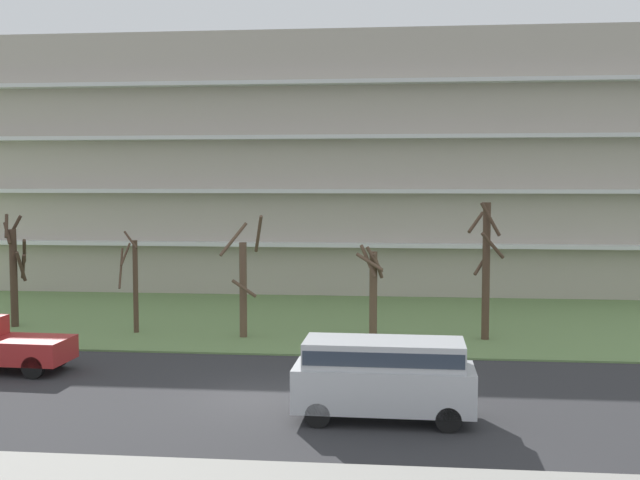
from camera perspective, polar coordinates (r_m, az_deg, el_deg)
The scene contains 9 objects.
ground at distance 25.53m, azimuth -4.45°, elevation -11.45°, with size 160.00×160.00×0.00m, color #2D2D30.
grass_lawn_strip at distance 39.04m, azimuth -0.78°, elevation -5.86°, with size 80.00×16.00×0.08m, color #66844C.
apartment_building at distance 52.82m, azimuth 1.01°, elevation 5.43°, with size 47.11×13.87×15.93m.
tree_far_left at distance 39.37m, azimuth -21.51°, elevation -2.13°, with size 1.22×1.21×5.42m.
tree_left at distance 36.20m, azimuth -13.52°, elevation -3.04°, with size 1.09×1.35×4.73m.
tree_center at distance 34.37m, azimuth -5.62°, elevation -3.10°, with size 2.07×1.79×5.49m.
tree_right at distance 34.59m, azimuth 3.91°, elevation -3.48°, with size 1.26×0.98×4.15m.
tree_far_right at distance 34.32m, azimuth 12.09°, elevation -1.92°, with size 1.61×1.61×6.07m.
van_silver_near_left at distance 22.86m, azimuth 4.71°, elevation -9.71°, with size 5.23×2.09×2.36m.
Camera 1 is at (4.41, -24.17, 6.92)m, focal length 43.58 mm.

